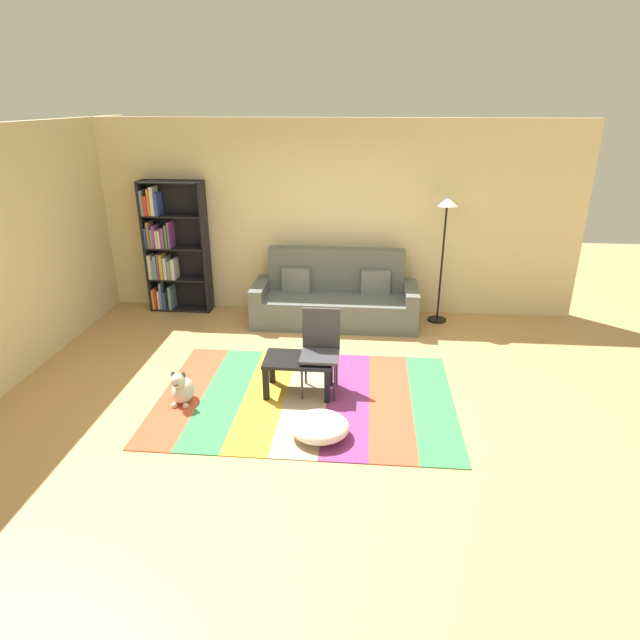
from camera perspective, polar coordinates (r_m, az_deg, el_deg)
ground_plane at (r=5.85m, az=-0.02°, el=-7.65°), size 14.00×14.00×0.00m
back_wall at (r=7.78m, az=1.68°, el=10.62°), size 6.80×0.10×2.70m
left_wall at (r=7.14m, az=-27.95°, el=6.98°), size 0.10×5.50×2.70m
rug at (r=5.75m, az=-1.46°, el=-8.20°), size 3.07×2.13×0.01m
couch at (r=7.55m, az=1.59°, el=2.24°), size 2.26×0.80×1.00m
bookshelf at (r=8.14m, az=-15.65°, el=7.18°), size 0.90×0.28×1.89m
coffee_table at (r=5.71m, az=-2.28°, el=-4.76°), size 0.72×0.45×0.39m
pouf at (r=5.08m, az=-0.05°, el=-11.20°), size 0.55×0.52×0.21m
dog at (r=5.77m, az=-14.34°, el=-7.07°), size 0.22×0.35×0.40m
standing_lamp at (r=7.45m, az=13.15°, el=10.54°), size 0.32×0.32×1.77m
tv_remote at (r=5.61m, az=-1.21°, el=-4.26°), size 0.07×0.16×0.02m
folding_chair at (r=5.69m, az=0.05°, el=-2.54°), size 0.40×0.40×0.90m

